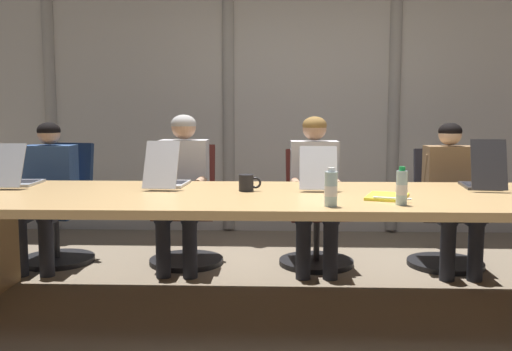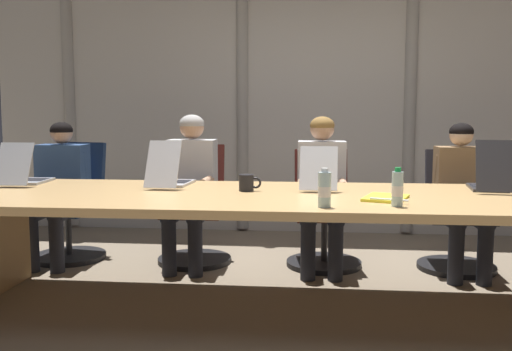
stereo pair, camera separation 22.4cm
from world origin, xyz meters
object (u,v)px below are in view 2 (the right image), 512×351
(laptop_left_end, at_px, (25,176))
(water_bottle_primary, at_px, (397,189))
(person_center, at_px, (322,184))
(laptop_right_mid, at_px, (489,181))
(office_chair_center, at_px, (323,221))
(person_left_end, at_px, (59,184))
(laptop_center, at_px, (319,180))
(office_chair_right_mid, at_px, (456,224))
(office_chair_left_end, at_px, (72,215))
(person_right_mid, at_px, (462,190))
(office_chair_left_mid, at_px, (195,218))
(laptop_left_mid, at_px, (171,177))
(coffee_mug_near, at_px, (247,183))
(spiral_notepad, at_px, (386,198))
(water_bottle_secondary, at_px, (325,190))
(person_left_mid, at_px, (190,181))

(laptop_left_end, height_order, water_bottle_primary, laptop_left_end)
(person_center, bearing_deg, laptop_right_mid, 57.75)
(office_chair_center, bearing_deg, person_left_end, -93.27)
(laptop_center, height_order, water_bottle_primary, laptop_center)
(office_chair_right_mid, bearing_deg, laptop_left_end, -75.41)
(office_chair_left_end, height_order, office_chair_center, office_chair_left_end)
(water_bottle_primary, bearing_deg, office_chair_left_end, 148.88)
(office_chair_right_mid, bearing_deg, person_right_mid, -1.91)
(laptop_center, distance_m, person_left_end, 2.20)
(office_chair_left_mid, bearing_deg, office_chair_right_mid, 89.08)
(water_bottle_primary, bearing_deg, laptop_left_mid, 153.68)
(coffee_mug_near, bearing_deg, spiral_notepad, -17.67)
(laptop_center, relative_size, coffee_mug_near, 3.18)
(laptop_left_end, distance_m, coffee_mug_near, 1.59)
(laptop_center, relative_size, spiral_notepad, 1.26)
(laptop_center, xyz_separation_m, office_chair_right_mid, (1.09, 0.83, -0.43))
(laptop_left_end, height_order, water_bottle_secondary, laptop_left_end)
(laptop_left_end, relative_size, person_left_end, 0.43)
(laptop_right_mid, bearing_deg, person_right_mid, 6.70)
(laptop_left_mid, xyz_separation_m, laptop_center, (1.00, -0.03, -0.00))
(office_chair_left_end, height_order, spiral_notepad, office_chair_left_end)
(laptop_center, bearing_deg, office_chair_center, -1.28)
(person_right_mid, bearing_deg, office_chair_left_end, -93.04)
(laptop_center, relative_size, office_chair_left_end, 0.47)
(office_chair_left_end, relative_size, spiral_notepad, 2.71)
(person_left_mid, bearing_deg, person_left_end, -89.20)
(water_bottle_secondary, bearing_deg, person_left_end, 146.66)
(person_left_end, relative_size, person_right_mid, 1.00)
(laptop_left_mid, height_order, office_chair_left_mid, laptop_left_mid)
(laptop_center, bearing_deg, office_chair_right_mid, -50.71)
(laptop_left_end, xyz_separation_m, coffee_mug_near, (1.58, -0.20, -0.00))
(office_chair_left_end, bearing_deg, water_bottle_primary, 68.75)
(office_chair_right_mid, xyz_separation_m, coffee_mug_near, (-1.55, -0.98, 0.43))
(person_center, xyz_separation_m, coffee_mug_near, (-0.48, -0.82, 0.10))
(laptop_right_mid, distance_m, office_chair_left_mid, 2.27)
(office_chair_left_mid, distance_m, water_bottle_primary, 2.10)
(laptop_left_end, bearing_deg, water_bottle_secondary, -113.55)
(water_bottle_primary, bearing_deg, person_center, 105.77)
(laptop_left_mid, relative_size, coffee_mug_near, 3.53)
(laptop_left_end, relative_size, coffee_mug_near, 3.42)
(office_chair_left_end, xyz_separation_m, coffee_mug_near, (1.61, -0.98, 0.42))
(person_left_mid, relative_size, coffee_mug_near, 8.47)
(office_chair_left_mid, bearing_deg, person_right_mid, 84.59)
(person_left_end, height_order, coffee_mug_near, person_left_end)
(office_chair_left_mid, distance_m, coffee_mug_near, 1.20)
(office_chair_left_end, distance_m, person_center, 2.12)
(laptop_center, height_order, spiral_notepad, laptop_center)
(office_chair_left_mid, relative_size, office_chair_right_mid, 1.03)
(person_center, relative_size, person_right_mid, 1.04)
(person_right_mid, height_order, coffee_mug_near, person_right_mid)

